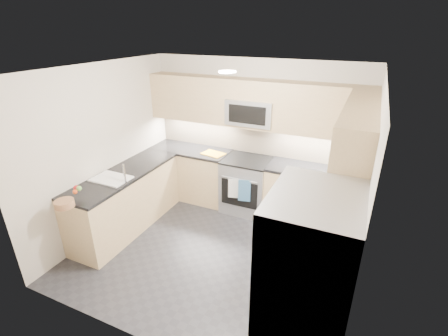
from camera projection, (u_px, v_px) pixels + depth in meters
floor at (214, 250)px, 4.65m from camera, size 3.60×3.20×0.00m
ceiling at (211, 70)px, 3.64m from camera, size 3.60×3.20×0.02m
wall_back at (255, 135)px, 5.47m from camera, size 3.60×0.02×2.50m
wall_front at (131, 240)px, 2.81m from camera, size 3.60×0.02×2.50m
wall_left at (104, 150)px, 4.82m from camera, size 0.02×3.20×2.50m
wall_right at (364, 200)px, 3.46m from camera, size 0.02×3.20×2.50m
base_cab_back_left at (191, 174)px, 5.96m from camera, size 1.42×0.60×0.90m
base_cab_back_right at (311, 198)px, 5.14m from camera, size 1.42×0.60×0.90m
base_cab_right at (327, 246)px, 4.03m from camera, size 0.60×1.70×0.90m
base_cab_peninsula at (127, 201)px, 5.03m from camera, size 0.60×2.00×0.90m
countertop_back_left at (190, 150)px, 5.77m from camera, size 1.42×0.63×0.04m
countertop_back_right at (315, 171)px, 4.95m from camera, size 1.42×0.63×0.04m
countertop_right at (332, 213)px, 3.84m from camera, size 0.63×1.70×0.04m
countertop_peninsula at (123, 174)px, 4.84m from camera, size 0.63×2.00×0.04m
upper_cab_back at (252, 104)px, 5.10m from camera, size 3.60×0.35×0.75m
upper_cab_right at (357, 139)px, 3.53m from camera, size 0.35×1.95×0.75m
backsplash_back at (254, 138)px, 5.49m from camera, size 3.60×0.01×0.51m
backsplash_right at (364, 187)px, 3.86m from camera, size 0.01×2.30×0.51m
gas_range at (246, 185)px, 5.53m from camera, size 0.76×0.65×0.91m
range_cooktop at (247, 160)px, 5.34m from camera, size 0.76×0.65×0.03m
oven_door_glass at (239, 194)px, 5.25m from camera, size 0.62×0.02×0.45m
oven_handle at (239, 179)px, 5.13m from camera, size 0.60×0.02×0.02m
microwave at (251, 112)px, 5.13m from camera, size 0.76×0.40×0.40m
microwave_door at (247, 115)px, 4.96m from camera, size 0.60×0.01×0.28m
refrigerator at (306, 287)px, 2.78m from camera, size 0.70×0.90×1.80m
fridge_handle_left at (258, 284)px, 2.75m from camera, size 0.02×0.02×1.20m
fridge_handle_right at (270, 258)px, 3.05m from camera, size 0.02×0.02×1.20m
sink_basin at (112, 183)px, 4.65m from camera, size 0.52×0.38×0.16m
faucet at (124, 174)px, 4.47m from camera, size 0.03×0.03×0.28m
utensil_bowl at (358, 171)px, 4.71m from camera, size 0.29×0.29×0.16m
cutting_board at (213, 154)px, 5.53m from camera, size 0.41×0.33×0.01m
fruit_basket at (64, 204)px, 3.92m from camera, size 0.30×0.30×0.08m
fruit_apple at (76, 188)px, 4.13m from camera, size 0.07×0.07×0.07m
fruit_pear at (79, 188)px, 4.12m from camera, size 0.07×0.07×0.07m
dish_towel_check at (234, 188)px, 5.21m from camera, size 0.17×0.06×0.33m
dish_towel_blue at (244, 191)px, 5.14m from camera, size 0.20×0.06×0.37m
fruit_orange at (75, 192)px, 4.04m from camera, size 0.06×0.06×0.06m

